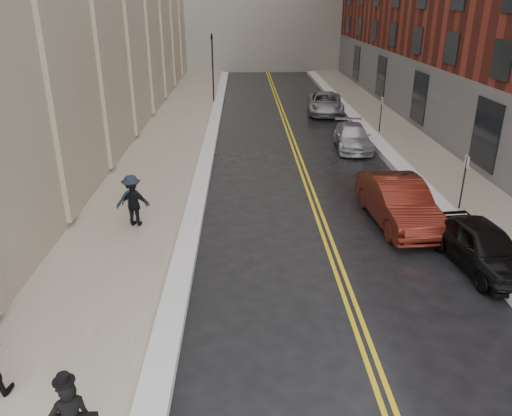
{
  "coord_description": "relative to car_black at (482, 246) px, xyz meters",
  "views": [
    {
      "loc": [
        -0.35,
        -9.38,
        7.52
      ],
      "look_at": [
        0.03,
        4.74,
        1.6
      ],
      "focal_mm": 35.0,
      "sensor_mm": 36.0,
      "label": 1
    }
  ],
  "objects": [
    {
      "name": "ground",
      "position": [
        -6.8,
        -3.76,
        -0.7
      ],
      "size": [
        160.0,
        160.0,
        0.0
      ],
      "primitive_type": "plane",
      "color": "black",
      "rests_on": "ground"
    },
    {
      "name": "sidewalk_left",
      "position": [
        -11.3,
        12.24,
        -0.63
      ],
      "size": [
        4.0,
        64.0,
        0.15
      ],
      "primitive_type": "cube",
      "color": "gray",
      "rests_on": "ground"
    },
    {
      "name": "sidewalk_right",
      "position": [
        2.2,
        12.24,
        -0.63
      ],
      "size": [
        3.0,
        64.0,
        0.15
      ],
      "primitive_type": "cube",
      "color": "gray",
      "rests_on": "ground"
    },
    {
      "name": "lane_stripe_a",
      "position": [
        -4.42,
        12.24,
        -0.7
      ],
      "size": [
        0.12,
        64.0,
        0.01
      ],
      "primitive_type": "cube",
      "color": "gold",
      "rests_on": "ground"
    },
    {
      "name": "lane_stripe_b",
      "position": [
        -4.18,
        12.24,
        -0.7
      ],
      "size": [
        0.12,
        64.0,
        0.01
      ],
      "primitive_type": "cube",
      "color": "gold",
      "rests_on": "ground"
    },
    {
      "name": "snow_ridge_left",
      "position": [
        -9.0,
        12.24,
        -0.57
      ],
      "size": [
        0.7,
        60.8,
        0.26
      ],
      "primitive_type": "cube",
      "color": "silver",
      "rests_on": "ground"
    },
    {
      "name": "snow_ridge_right",
      "position": [
        0.35,
        12.24,
        -0.55
      ],
      "size": [
        0.85,
        60.8,
        0.3
      ],
      "primitive_type": "cube",
      "color": "silver",
      "rests_on": "ground"
    },
    {
      "name": "traffic_signal",
      "position": [
        -9.4,
        26.24,
        2.38
      ],
      "size": [
        0.18,
        0.15,
        5.2
      ],
      "color": "black",
      "rests_on": "ground"
    },
    {
      "name": "parking_sign_near",
      "position": [
        1.1,
        4.24,
        0.65
      ],
      "size": [
        0.06,
        0.35,
        2.23
      ],
      "color": "black",
      "rests_on": "ground"
    },
    {
      "name": "parking_sign_far",
      "position": [
        1.1,
        16.24,
        0.65
      ],
      "size": [
        0.06,
        0.35,
        2.23
      ],
      "color": "black",
      "rests_on": "ground"
    },
    {
      "name": "car_black",
      "position": [
        0.0,
        0.0,
        0.0
      ],
      "size": [
        2.13,
        4.29,
        1.4
      ],
      "primitive_type": "imported",
      "rotation": [
        0.0,
        0.0,
        0.12
      ],
      "color": "black",
      "rests_on": "ground"
    },
    {
      "name": "car_maroon",
      "position": [
        -1.6,
        3.26,
        0.12
      ],
      "size": [
        2.1,
        5.11,
        1.65
      ],
      "primitive_type": "imported",
      "rotation": [
        0.0,
        0.0,
        0.07
      ],
      "color": "#4C150D",
      "rests_on": "ground"
    },
    {
      "name": "car_silver_near",
      "position": [
        -1.2,
        13.11,
        -0.07
      ],
      "size": [
        2.08,
        4.5,
        1.27
      ],
      "primitive_type": "imported",
      "rotation": [
        0.0,
        0.0,
        -0.07
      ],
      "color": "#A5A7AD",
      "rests_on": "ground"
    },
    {
      "name": "car_silver_far",
      "position": [
        -1.28,
        22.18,
        0.02
      ],
      "size": [
        2.96,
        5.45,
        1.45
      ],
      "primitive_type": "imported",
      "rotation": [
        0.0,
        0.0,
        -0.11
      ],
      "color": "gray",
      "rests_on": "ground"
    },
    {
      "name": "pedestrian_b",
      "position": [
        -11.06,
        3.25,
        0.34
      ],
      "size": [
        1.25,
        0.86,
        1.78
      ],
      "primitive_type": "imported",
      "rotation": [
        0.0,
        0.0,
        3.32
      ],
      "color": "black",
      "rests_on": "sidewalk_left"
    },
    {
      "name": "pedestrian_c",
      "position": [
        -10.93,
        2.99,
        0.23
      ],
      "size": [
        0.96,
        0.52,
        1.56
      ],
      "primitive_type": "imported",
      "rotation": [
        0.0,
        0.0,
        2.98
      ],
      "color": "black",
      "rests_on": "sidewalk_left"
    }
  ]
}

